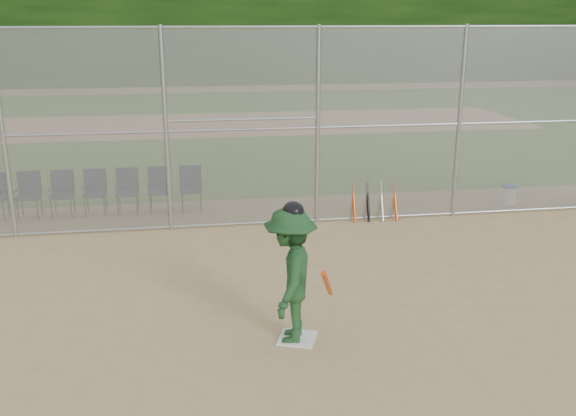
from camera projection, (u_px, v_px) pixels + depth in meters
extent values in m
plane|color=tan|center=(317.00, 340.00, 8.56)|extent=(100.00, 100.00, 0.00)
plane|color=#35661E|center=(228.00, 124.00, 25.59)|extent=(100.00, 100.00, 0.00)
plane|color=tan|center=(228.00, 124.00, 25.59)|extent=(24.00, 24.00, 0.00)
cube|color=gray|center=(268.00, 129.00, 12.72)|extent=(16.00, 0.02, 4.00)
cylinder|color=#9EA3A8|center=(267.00, 27.00, 12.16)|extent=(16.00, 0.05, 0.05)
cube|color=white|center=(297.00, 338.00, 8.59)|extent=(0.61, 0.61, 0.02)
imported|color=#1B4520|center=(290.00, 275.00, 8.33)|extent=(0.99, 1.33, 1.84)
ellipsoid|color=black|center=(290.00, 210.00, 8.07)|extent=(0.27, 0.30, 0.23)
cylinder|color=#D94914|center=(327.00, 283.00, 8.00)|extent=(0.31, 0.67, 0.59)
cylinder|color=white|center=(509.00, 196.00, 14.67)|extent=(0.34, 0.34, 0.40)
cylinder|color=#264AA5|center=(510.00, 186.00, 14.61)|extent=(0.36, 0.36, 0.05)
cylinder|color=#D84C14|center=(354.00, 202.00, 13.41)|extent=(0.06, 0.31, 0.83)
cylinder|color=black|center=(368.00, 201.00, 13.46)|extent=(0.06, 0.34, 0.82)
cylinder|color=#B2B2B7|center=(382.00, 201.00, 13.51)|extent=(0.06, 0.37, 0.81)
cylinder|color=#D84C14|center=(395.00, 201.00, 13.55)|extent=(0.06, 0.39, 0.80)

